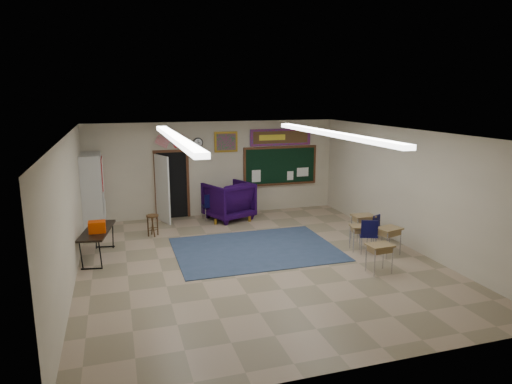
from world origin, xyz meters
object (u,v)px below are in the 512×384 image
object	(u,v)px
student_desk_front_right	(363,226)
folding_table	(98,243)
wingback_armchair	(229,200)
wooden_stool	(153,225)
student_desk_front_left	(361,237)

from	to	relation	value
student_desk_front_right	folding_table	size ratio (longest dim) A/B	0.39
wingback_armchair	folding_table	distance (m)	4.56
folding_table	wooden_stool	xyz separation A→B (m)	(1.39, 1.38, -0.08)
student_desk_front_right	wooden_stool	world-z (taller)	student_desk_front_right
student_desk_front_left	wooden_stool	xyz separation A→B (m)	(-4.87, 2.75, -0.05)
student_desk_front_right	folding_table	distance (m)	6.77
wingback_armchair	folding_table	bearing A→B (deg)	10.98
student_desk_front_right	student_desk_front_left	bearing A→B (deg)	-121.47
student_desk_front_left	student_desk_front_right	size ratio (longest dim) A/B	0.94
student_desk_front_left	wooden_stool	world-z (taller)	student_desk_front_left
student_desk_front_left	wooden_stool	distance (m)	5.59
wingback_armchair	student_desk_front_right	size ratio (longest dim) A/B	1.89
wingback_armchair	wooden_stool	distance (m)	2.68
student_desk_front_right	folding_table	bearing A→B (deg)	176.42
student_desk_front_right	wooden_stool	bearing A→B (deg)	161.17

